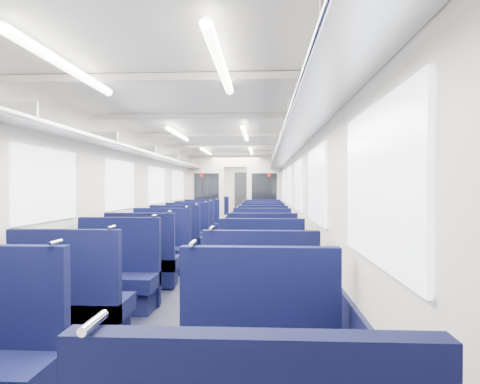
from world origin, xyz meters
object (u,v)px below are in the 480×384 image
(seat_5, at_px, (261,312))
(seat_8, at_px, (143,264))
(seat_7, at_px, (261,285))
(seat_19, at_px, (263,226))
(seat_11, at_px, (262,252))
(seat_21, at_px, (263,220))
(seat_10, at_px, (160,252))
(seat_18, at_px, (201,226))
(seat_9, at_px, (262,264))
(seat_13, at_px, (262,243))
(seat_14, at_px, (186,236))
(seat_6, at_px, (116,281))
(end_door, at_px, (243,196))
(seat_23, at_px, (263,218))
(seat_4, at_px, (72,309))
(seat_12, at_px, (176,242))
(bulkhead, at_px, (235,192))
(seat_15, at_px, (262,237))
(seat_3, at_px, (260,374))
(seat_16, at_px, (195,230))
(seat_22, at_px, (215,217))
(seat_17, at_px, (262,230))
(seat_20, at_px, (210,220))

(seat_5, height_order, seat_8, same)
(seat_7, height_order, seat_19, same)
(seat_11, xyz_separation_m, seat_21, (0.00, 6.69, 0.00))
(seat_10, relative_size, seat_18, 1.00)
(seat_9, relative_size, seat_13, 1.00)
(seat_14, relative_size, seat_18, 1.00)
(seat_7, distance_m, seat_18, 7.09)
(seat_9, bearing_deg, seat_6, -145.34)
(end_door, xyz_separation_m, seat_21, (0.83, -4.76, -0.67))
(seat_8, relative_size, seat_13, 1.00)
(seat_23, bearing_deg, seat_7, -90.00)
(seat_14, distance_m, seat_21, 4.69)
(seat_4, bearing_deg, seat_7, 31.60)
(seat_12, bearing_deg, seat_11, -36.52)
(seat_8, distance_m, seat_21, 7.98)
(bulkhead, height_order, seat_15, bulkhead)
(seat_15, bearing_deg, seat_3, -90.00)
(end_door, distance_m, seat_8, 12.62)
(seat_23, bearing_deg, seat_16, -111.54)
(seat_6, distance_m, seat_19, 6.93)
(seat_23, bearing_deg, seat_9, -90.00)
(seat_19, relative_size, seat_22, 1.00)
(seat_6, distance_m, seat_17, 5.99)
(seat_9, bearing_deg, seat_8, -178.08)
(seat_22, bearing_deg, seat_10, -90.00)
(seat_15, bearing_deg, seat_4, -106.71)
(seat_14, relative_size, seat_17, 1.00)
(seat_11, height_order, seat_23, same)
(seat_12, distance_m, seat_16, 2.32)
(seat_4, distance_m, seat_23, 11.22)
(seat_17, distance_m, seat_23, 4.20)
(seat_16, distance_m, seat_20, 3.02)
(seat_7, xyz_separation_m, seat_17, (0.00, 5.88, 0.00))
(seat_7, relative_size, seat_17, 1.00)
(seat_15, distance_m, seat_23, 5.57)
(seat_7, bearing_deg, seat_12, 115.06)
(seat_4, bearing_deg, seat_14, 90.00)
(end_door, distance_m, seat_16, 7.98)
(seat_8, relative_size, seat_10, 1.00)
(seat_19, bearing_deg, seat_8, -106.41)
(end_door, distance_m, seat_18, 6.97)
(seat_6, relative_size, seat_17, 1.00)
(bulkhead, distance_m, seat_6, 8.37)
(seat_7, bearing_deg, seat_22, 99.32)
(seat_7, bearing_deg, seat_8, 143.95)
(seat_8, bearing_deg, bulkhead, 83.42)
(seat_16, relative_size, seat_19, 1.00)
(bulkhead, relative_size, seat_9, 2.60)
(end_door, distance_m, seat_20, 5.01)
(seat_16, height_order, seat_23, same)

